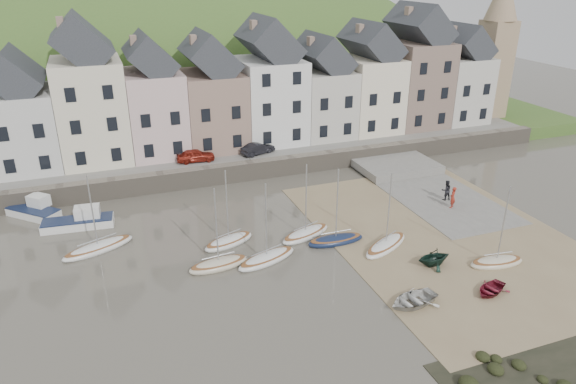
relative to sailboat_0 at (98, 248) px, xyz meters
name	(u,v)px	position (x,y,z in m)	size (l,w,h in m)	color
ground	(317,261)	(14.79, -7.07, -0.26)	(160.00, 160.00, 0.00)	#4D483C
quay_land	(215,131)	(14.79, 24.93, 0.49)	(90.00, 30.00, 1.50)	#406127
quay_street	(240,153)	(14.79, 13.43, 1.29)	(70.00, 7.00, 0.10)	slate
seawall	(250,170)	(14.79, 9.93, 0.64)	(70.00, 1.20, 1.80)	slate
beach	(444,235)	(25.79, -7.07, -0.23)	(18.00, 26.00, 0.06)	#806B4E
slipway	(429,191)	(29.79, 0.93, -0.20)	(8.00, 18.00, 0.12)	slate
hillside	(159,191)	(9.79, 52.93, -18.25)	(134.40, 84.00, 84.00)	#406127
townhouse_terrace	(245,91)	(16.55, 16.93, 7.07)	(61.05, 8.00, 13.93)	white
church_spire	(497,41)	(49.34, 16.93, 10.80)	(4.00, 4.00, 18.00)	#997F60
sailboat_0	(98,248)	(0.00, 0.00, 0.00)	(5.67, 3.46, 6.32)	silver
sailboat_1	(229,241)	(9.42, -2.47, 0.01)	(4.51, 2.88, 6.32)	silver
sailboat_2	(219,264)	(7.91, -5.48, 0.01)	(4.53, 1.99, 6.32)	beige
sailboat_3	(306,234)	(15.41, -3.38, 0.00)	(4.90, 3.07, 6.32)	silver
sailboat_4	(267,258)	(11.35, -5.91, 0.00)	(5.13, 3.03, 6.32)	silver
sailboat_5	(336,240)	(17.21, -5.12, 0.00)	(4.56, 1.61, 6.32)	#131E3C
sailboat_6	(386,245)	(20.42, -7.19, 0.00)	(5.11, 3.70, 6.32)	silver
sailboat_7	(497,262)	(26.57, -12.11, 0.01)	(4.24, 1.97, 6.32)	beige
motorboat_0	(80,220)	(-1.19, 4.62, 0.32)	(5.73, 2.28, 1.70)	silver
motorboat_2	(35,210)	(-4.81, 8.16, 0.32)	(4.56, 4.48, 1.70)	silver
rowboat_white	(413,300)	(18.29, -14.15, 0.15)	(2.42, 3.39, 0.70)	beige
rowboat_green	(434,257)	(22.28, -10.61, 0.46)	(2.17, 2.52, 1.33)	black
rowboat_red	(491,289)	(23.75, -14.82, 0.07)	(1.87, 2.62, 0.54)	maroon
person_red	(453,197)	(29.42, -3.05, 0.82)	(0.70, 0.46, 1.92)	maroon
person_dark	(446,190)	(29.90, -1.47, 0.80)	(0.91, 0.71, 1.88)	black
car_left	(196,155)	(9.96, 12.43, 1.98)	(1.51, 3.76, 1.28)	maroon
car_right	(258,149)	(16.48, 12.43, 1.94)	(1.26, 3.63, 1.20)	black
shore_rocks	(562,372)	(22.28, -22.10, -0.15)	(14.00, 6.00, 0.71)	black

